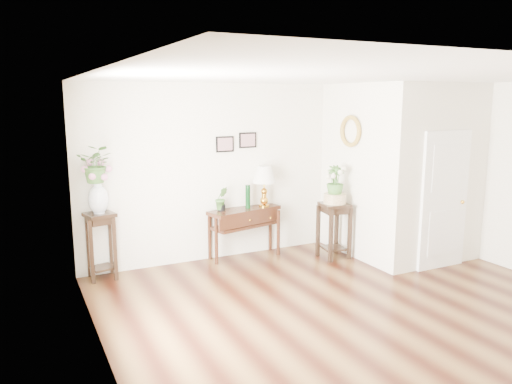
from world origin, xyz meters
TOP-DOWN VIEW (x-y plane):
  - floor at (0.00, 0.00)m, footprint 6.00×5.50m
  - ceiling at (0.00, 0.00)m, footprint 6.00×5.50m
  - wall_back at (0.00, 2.75)m, footprint 6.00×0.02m
  - wall_left at (-3.00, 0.00)m, footprint 0.02×5.50m
  - partition at (2.10, 1.77)m, footprint 1.80×1.95m
  - door at (2.10, 0.78)m, footprint 0.90×0.05m
  - art_print_left at (-0.65, 2.73)m, footprint 0.30×0.02m
  - art_print_right at (-0.25, 2.73)m, footprint 0.30×0.02m
  - wall_ornament at (1.16, 1.90)m, footprint 0.07×0.51m
  - console_table at (-0.39, 2.57)m, footprint 1.28×0.67m
  - table_lamp at (-0.03, 2.57)m, footprint 0.50×0.50m
  - green_vase at (-0.33, 2.57)m, footprint 0.08×0.08m
  - potted_plant at (-0.79, 2.57)m, footprint 0.22×0.19m
  - plant_stand_a at (-2.65, 2.57)m, footprint 0.45×0.45m
  - porcelain_vase at (-2.65, 2.57)m, footprint 0.37×0.37m
  - lily_arrangement at (-2.65, 2.57)m, footprint 0.61×0.58m
  - plant_stand_b at (0.90, 1.90)m, footprint 0.50×0.50m
  - ceramic_bowl at (0.90, 1.90)m, footprint 0.42×0.42m
  - narcissus at (0.90, 1.90)m, footprint 0.35×0.35m

SIDE VIEW (x-z plane):
  - floor at x=0.00m, z-range -0.01..0.01m
  - console_table at x=-0.39m, z-range 0.00..0.82m
  - plant_stand_b at x=0.90m, z-range 0.00..0.90m
  - plant_stand_a at x=-2.65m, z-range 0.00..0.97m
  - ceramic_bowl at x=0.90m, z-range 0.90..1.06m
  - green_vase at x=-0.33m, z-range 0.80..1.18m
  - potted_plant at x=-0.79m, z-range 0.82..1.18m
  - door at x=2.10m, z-range 0.00..2.10m
  - table_lamp at x=-0.03m, z-range 0.83..1.50m
  - porcelain_vase at x=-2.65m, z-range 0.95..1.44m
  - narcissus at x=0.90m, z-range 1.02..1.52m
  - wall_back at x=0.00m, z-range 0.00..2.80m
  - wall_left at x=-3.00m, z-range 0.00..2.80m
  - partition at x=2.10m, z-range 0.00..2.80m
  - lily_arrangement at x=-2.65m, z-range 1.37..1.90m
  - art_print_left at x=-0.65m, z-range 1.73..1.98m
  - art_print_right at x=-0.25m, z-range 1.77..2.02m
  - wall_ornament at x=1.16m, z-range 1.79..2.30m
  - ceiling at x=0.00m, z-range 2.79..2.81m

